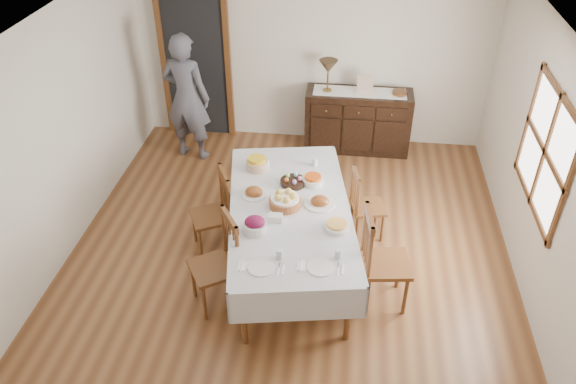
# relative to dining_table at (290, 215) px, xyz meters

# --- Properties ---
(ground) EXTENTS (6.00, 6.00, 0.00)m
(ground) POSITION_rel_dining_table_xyz_m (-0.03, 0.00, -0.74)
(ground) COLOR brown
(room_shell) EXTENTS (5.02, 6.02, 2.65)m
(room_shell) POSITION_rel_dining_table_xyz_m (-0.18, 0.43, 0.90)
(room_shell) COLOR silver
(room_shell) RESTS_ON ground
(dining_table) EXTENTS (1.64, 2.60, 0.83)m
(dining_table) POSITION_rel_dining_table_xyz_m (0.00, 0.00, 0.00)
(dining_table) COLOR #BBBCBF
(dining_table) RESTS_ON ground
(chair_left_near) EXTENTS (0.60, 0.60, 1.05)m
(chair_left_near) POSITION_rel_dining_table_xyz_m (-0.64, -0.58, -0.20)
(chair_left_near) COLOR brown
(chair_left_near) RESTS_ON ground
(chair_left_far) EXTENTS (0.56, 0.56, 1.00)m
(chair_left_far) POSITION_rel_dining_table_xyz_m (-0.88, 0.27, -0.23)
(chair_left_far) COLOR brown
(chair_left_far) RESTS_ON ground
(chair_right_near) EXTENTS (0.52, 0.52, 1.12)m
(chair_right_near) POSITION_rel_dining_table_xyz_m (0.95, -0.38, -0.17)
(chair_right_near) COLOR brown
(chair_right_near) RESTS_ON ground
(chair_right_far) EXTENTS (0.44, 0.44, 0.89)m
(chair_right_far) POSITION_rel_dining_table_xyz_m (0.79, 0.68, -0.29)
(chair_right_far) COLOR brown
(chair_right_far) RESTS_ON ground
(sideboard) EXTENTS (1.50, 0.55, 0.90)m
(sideboard) POSITION_rel_dining_table_xyz_m (0.67, 2.72, -0.28)
(sideboard) COLOR black
(sideboard) RESTS_ON ground
(person) EXTENTS (0.67, 0.49, 1.95)m
(person) POSITION_rel_dining_table_xyz_m (-1.70, 2.24, 0.24)
(person) COLOR #4F4F5A
(person) RESTS_ON ground
(bread_basket) EXTENTS (0.33, 0.33, 0.17)m
(bread_basket) POSITION_rel_dining_table_xyz_m (-0.05, 0.02, 0.16)
(bread_basket) COLOR brown
(bread_basket) RESTS_ON dining_table
(egg_basket) EXTENTS (0.28, 0.28, 0.11)m
(egg_basket) POSITION_rel_dining_table_xyz_m (-0.02, 0.43, 0.13)
(egg_basket) COLOR black
(egg_basket) RESTS_ON dining_table
(ham_platter_a) EXTENTS (0.28, 0.28, 0.11)m
(ham_platter_a) POSITION_rel_dining_table_xyz_m (-0.40, 0.18, 0.13)
(ham_platter_a) COLOR silver
(ham_platter_a) RESTS_ON dining_table
(ham_platter_b) EXTENTS (0.33, 0.33, 0.11)m
(ham_platter_b) POSITION_rel_dining_table_xyz_m (0.30, 0.10, 0.12)
(ham_platter_b) COLOR silver
(ham_platter_b) RESTS_ON dining_table
(beet_bowl) EXTENTS (0.23, 0.23, 0.17)m
(beet_bowl) POSITION_rel_dining_table_xyz_m (-0.29, -0.42, 0.17)
(beet_bowl) COLOR silver
(beet_bowl) RESTS_ON dining_table
(carrot_bowl) EXTENTS (0.24, 0.24, 0.10)m
(carrot_bowl) POSITION_rel_dining_table_xyz_m (0.20, 0.47, 0.14)
(carrot_bowl) COLOR silver
(carrot_bowl) RESTS_ON dining_table
(pineapple_bowl) EXTENTS (0.24, 0.24, 0.15)m
(pineapple_bowl) POSITION_rel_dining_table_xyz_m (-0.46, 0.69, 0.16)
(pineapple_bowl) COLOR tan
(pineapple_bowl) RESTS_ON dining_table
(casserole_dish) EXTENTS (0.25, 0.25, 0.07)m
(casserole_dish) POSITION_rel_dining_table_xyz_m (0.50, -0.29, 0.13)
(casserole_dish) COLOR silver
(casserole_dish) RESTS_ON dining_table
(butter_dish) EXTENTS (0.15, 0.11, 0.07)m
(butter_dish) POSITION_rel_dining_table_xyz_m (-0.12, -0.24, 0.13)
(butter_dish) COLOR silver
(butter_dish) RESTS_ON dining_table
(setting_left) EXTENTS (0.44, 0.31, 0.10)m
(setting_left) POSITION_rel_dining_table_xyz_m (-0.10, -0.88, 0.12)
(setting_left) COLOR silver
(setting_left) RESTS_ON dining_table
(setting_right) EXTENTS (0.44, 0.31, 0.10)m
(setting_right) POSITION_rel_dining_table_xyz_m (0.43, -0.82, 0.12)
(setting_right) COLOR silver
(setting_right) RESTS_ON dining_table
(glass_far_a) EXTENTS (0.06, 0.06, 0.10)m
(glass_far_a) POSITION_rel_dining_table_xyz_m (-0.34, 0.71, 0.15)
(glass_far_a) COLOR silver
(glass_far_a) RESTS_ON dining_table
(glass_far_b) EXTENTS (0.06, 0.06, 0.10)m
(glass_far_b) POSITION_rel_dining_table_xyz_m (0.19, 0.83, 0.14)
(glass_far_b) COLOR silver
(glass_far_b) RESTS_ON dining_table
(runner) EXTENTS (1.30, 0.35, 0.01)m
(runner) POSITION_rel_dining_table_xyz_m (0.67, 2.72, 0.17)
(runner) COLOR white
(runner) RESTS_ON sideboard
(table_lamp) EXTENTS (0.26, 0.26, 0.46)m
(table_lamp) POSITION_rel_dining_table_xyz_m (0.21, 2.70, 0.52)
(table_lamp) COLOR brown
(table_lamp) RESTS_ON sideboard
(picture_frame) EXTENTS (0.22, 0.08, 0.28)m
(picture_frame) POSITION_rel_dining_table_xyz_m (0.73, 2.67, 0.31)
(picture_frame) COLOR tan
(picture_frame) RESTS_ON sideboard
(deco_bowl) EXTENTS (0.20, 0.20, 0.06)m
(deco_bowl) POSITION_rel_dining_table_xyz_m (1.22, 2.71, 0.20)
(deco_bowl) COLOR brown
(deco_bowl) RESTS_ON sideboard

